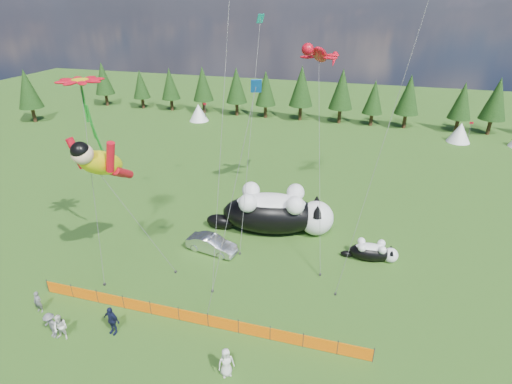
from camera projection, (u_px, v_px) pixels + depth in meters
ground at (211, 293)px, 27.97m from camera, size 160.00×160.00×0.00m
safety_fence at (193, 317)px, 25.15m from camera, size 22.06×0.06×1.10m
tree_line at (312, 97)px, 65.10m from camera, size 90.00×4.00×8.00m
festival_tents at (379, 126)px, 59.23m from camera, size 50.00×3.20×2.80m
cat_large at (276, 212)px, 34.58m from camera, size 11.19×5.33×4.06m
cat_small at (373, 251)px, 31.23m from camera, size 4.40×1.79×1.59m
car at (212, 244)px, 32.24m from camera, size 4.39×2.14×1.38m
spectator_a at (38, 302)px, 26.00m from camera, size 0.59×0.40×1.56m
spectator_b at (61, 328)px, 23.84m from camera, size 0.92×0.60×1.80m
spectator_c at (112, 320)px, 24.26m from camera, size 1.24×0.77×1.98m
spectator_d at (51, 325)px, 24.02m from camera, size 1.26×0.89×1.76m
spectator_e at (226, 362)px, 21.55m from camera, size 1.07×0.98×1.83m
superhero_kite at (102, 163)px, 25.82m from camera, size 6.36×5.53×11.76m
gecko_kite at (320, 55)px, 33.04m from camera, size 4.13×13.72×17.81m
flower_kite at (81, 83)px, 25.18m from camera, size 3.24×4.33×14.15m
diamond_kite_a at (229, 7)px, 25.73m from camera, size 1.14×7.04×20.18m
diamond_kite_c at (253, 99)px, 20.72m from camera, size 3.29×2.60×15.38m
diamond_kite_d at (259, 33)px, 31.07m from camera, size 0.85×7.79×18.52m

